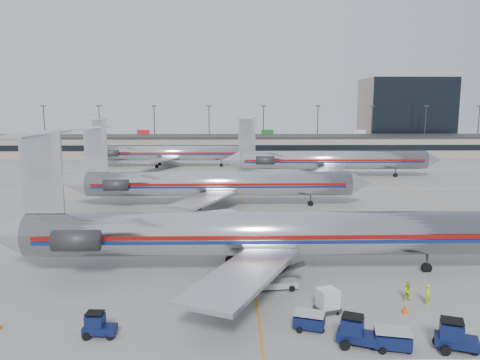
{
  "coord_description": "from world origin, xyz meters",
  "views": [
    {
      "loc": [
        -1.94,
        -43.42,
        14.83
      ],
      "look_at": [
        -0.6,
        22.38,
        4.5
      ],
      "focal_mm": 35.0,
      "sensor_mm": 36.0,
      "label": 1
    }
  ],
  "objects_px": {
    "jet_foreground": "(254,233)",
    "uld_container": "(328,300)",
    "tug_center": "(355,332)",
    "belt_loader": "(277,282)",
    "jet_second_row": "(213,183)"
  },
  "relations": [
    {
      "from": "jet_foreground",
      "to": "uld_container",
      "type": "height_order",
      "value": "jet_foreground"
    },
    {
      "from": "uld_container",
      "to": "tug_center",
      "type": "bearing_deg",
      "value": -99.85
    },
    {
      "from": "jet_foreground",
      "to": "belt_loader",
      "type": "relative_size",
      "value": 11.55
    },
    {
      "from": "jet_foreground",
      "to": "uld_container",
      "type": "bearing_deg",
      "value": -58.48
    },
    {
      "from": "jet_foreground",
      "to": "jet_second_row",
      "type": "xyz_separation_m",
      "value": [
        -4.68,
        28.77,
        -0.24
      ]
    },
    {
      "from": "belt_loader",
      "to": "jet_foreground",
      "type": "bearing_deg",
      "value": 108.4
    },
    {
      "from": "uld_container",
      "to": "belt_loader",
      "type": "relative_size",
      "value": 0.47
    },
    {
      "from": "jet_second_row",
      "to": "tug_center",
      "type": "distance_m",
      "value": 43.18
    },
    {
      "from": "jet_second_row",
      "to": "uld_container",
      "type": "distance_m",
      "value": 38.28
    },
    {
      "from": "tug_center",
      "to": "belt_loader",
      "type": "distance_m",
      "value": 10.11
    },
    {
      "from": "jet_second_row",
      "to": "tug_center",
      "type": "relative_size",
      "value": 16.76
    },
    {
      "from": "uld_container",
      "to": "belt_loader",
      "type": "bearing_deg",
      "value": 108.81
    },
    {
      "from": "jet_second_row",
      "to": "belt_loader",
      "type": "height_order",
      "value": "jet_second_row"
    },
    {
      "from": "jet_second_row",
      "to": "belt_loader",
      "type": "relative_size",
      "value": 10.82
    },
    {
      "from": "tug_center",
      "to": "uld_container",
      "type": "bearing_deg",
      "value": 120.82
    }
  ]
}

